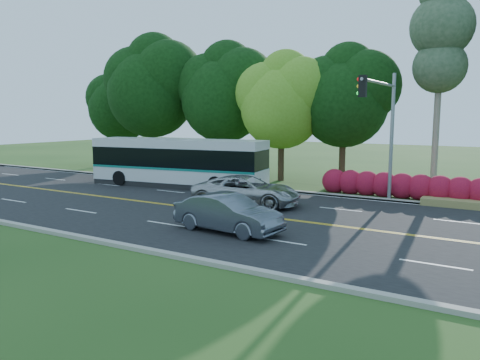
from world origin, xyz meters
The scene contains 12 objects.
ground centered at (0.00, 0.00, 0.00)m, with size 120.00×120.00×0.00m, color #234717.
road centered at (0.00, 0.00, 0.01)m, with size 60.00×14.00×0.02m, color black.
curb_north centered at (0.00, 7.15, 0.07)m, with size 60.00×0.30×0.15m, color #9C998D.
curb_south centered at (0.00, -7.15, 0.07)m, with size 60.00×0.30×0.15m, color #9C998D.
grass_verge centered at (0.00, 9.00, 0.05)m, with size 60.00×4.00×0.10m, color #234717.
lane_markings centered at (-0.09, 0.00, 0.02)m, with size 57.60×13.82×0.00m.
tree_row centered at (-5.15, 12.13, 6.73)m, with size 44.70×9.10×13.84m.
bougainvillea_hedge centered at (7.18, 8.15, 0.72)m, with size 9.50×2.25×1.50m.
traffic_signal centered at (6.49, 5.40, 4.67)m, with size 0.42×6.10×7.00m.
transit_bus centered at (-6.93, 5.43, 1.58)m, with size 12.29×4.18×3.15m.
sedan centered at (2.54, -3.27, 0.79)m, with size 1.62×4.65×1.53m, color slate.
suv centered at (0.40, 1.95, 0.80)m, with size 2.60×5.65×1.57m, color #ACADB0.
Camera 1 is at (12.54, -19.04, 4.74)m, focal length 35.00 mm.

